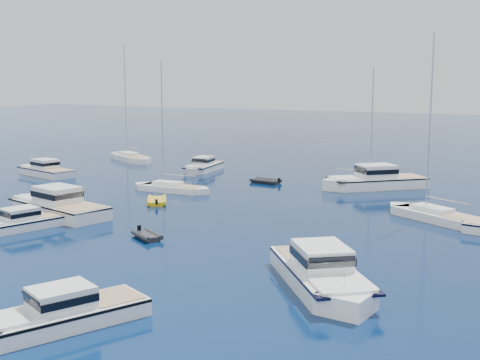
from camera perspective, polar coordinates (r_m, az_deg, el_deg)
The scene contains 15 objects.
ground at distance 38.91m, azimuth -11.99°, elevation -8.92°, with size 400.00×400.00×0.00m, color navy.
motor_cruiser_near at distance 32.73m, azimuth -15.95°, elevation -12.57°, with size 2.95×9.65×2.53m, color silver, non-canonical shape.
motor_cruiser_right at distance 37.36m, azimuth 7.40°, elevation -9.56°, with size 3.68×12.01×3.15m, color white, non-canonical shape.
motor_cruiser_left at distance 53.78m, azimuth -19.22°, elevation -4.23°, with size 2.62×8.57×2.25m, color white, non-canonical shape.
motor_cruiser_centre at distance 58.63m, azimuth -16.14°, elevation -3.01°, with size 3.83×12.51×3.28m, color white, non-canonical shape.
motor_cruiser_far_l at distance 82.99m, azimuth -17.12°, elevation 0.40°, with size 3.07×10.04×2.64m, color white, non-canonical shape.
motor_cruiser_distant at distance 71.51m, azimuth 11.90°, elevation -0.72°, with size 3.90×12.74×3.34m, color white, non-canonical shape.
motor_cruiser_horizon at distance 83.29m, azimuth -3.34°, elevation 0.82°, with size 2.78×9.10×2.39m, color silver, non-canonical shape.
sailboat_mid_r at distance 56.65m, azimuth 17.14°, elevation -3.47°, with size 2.87×11.05×16.24m, color white, non-canonical shape.
sailboat_mid_l at distance 68.40m, azimuth -6.20°, elevation -1.02°, with size 2.53×9.71×14.28m, color white, non-canonical shape.
sailboat_centre at distance 72.33m, azimuth 10.87°, elevation -0.58°, with size 2.43×9.34×13.72m, color white, non-canonical shape.
sailboat_far_l at distance 95.37m, azimuth -9.83°, elevation 1.74°, with size 3.09×11.89×17.48m, color white, non-canonical shape.
tender_yellow at distance 62.19m, azimuth -7.48°, elevation -2.05°, with size 2.21×4.12×0.95m, color gold, non-canonical shape.
tender_grey_near at distance 48.49m, azimuth -8.33°, elevation -5.23°, with size 1.69×2.95×0.95m, color black, non-canonical shape.
tender_grey_far at distance 73.56m, azimuth 2.31°, elevation -0.26°, with size 1.99×3.62×0.95m, color black, non-canonical shape.
Camera 1 is at (24.24, -28.03, 11.85)m, focal length 47.54 mm.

